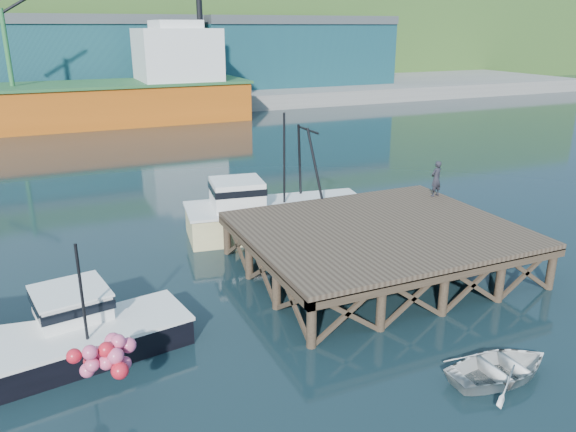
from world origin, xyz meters
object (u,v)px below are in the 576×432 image
boat_black (81,332)px  trawler (273,209)px  dockworker (436,179)px  dinghy (501,368)px

boat_black → trawler: size_ratio=0.73×
boat_black → dockworker: bearing=5.0°
dinghy → dockworker: size_ratio=1.94×
dinghy → dockworker: 13.66m
trawler → dinghy: 15.45m
trawler → dockworker: 8.83m
dinghy → boat_black: bearing=60.7°
boat_black → dockworker: boat_black is taller
trawler → dockworker: bearing=-16.3°
dockworker → trawler: bearing=-37.5°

